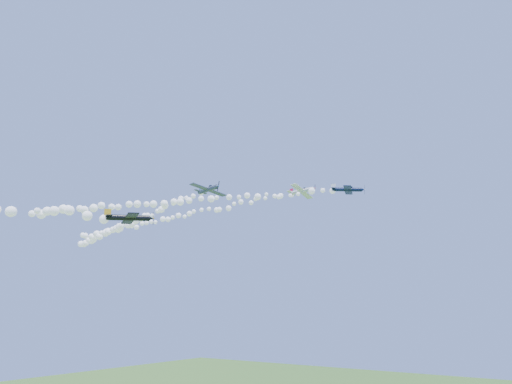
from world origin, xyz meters
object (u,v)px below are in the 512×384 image
Objects in this scene: plane_navy at (348,189)px; plane_black at (130,218)px; plane_white at (302,191)px; plane_grey at (208,189)px.

plane_black is at bearing -139.09° from plane_navy.
plane_white is 19.40m from plane_grey.
plane_grey reaches higher than plane_black.
plane_navy is 0.96× the size of plane_black.
plane_white is 38.42m from plane_black.
plane_black is (-19.75, -35.38, -9.57)m from plane_navy.
plane_grey reaches higher than plane_navy.
plane_white is 10.21m from plane_navy.
plane_grey is at bearing -168.94° from plane_navy.
plane_white is at bearing 16.11° from plane_black.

